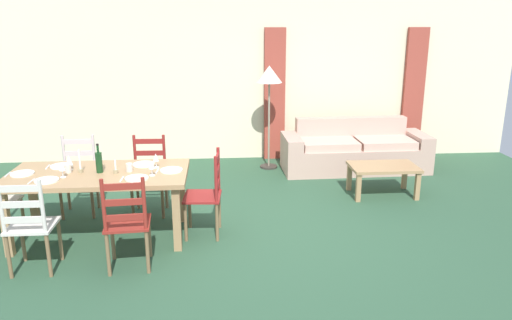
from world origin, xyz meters
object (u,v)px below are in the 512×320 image
standing_lamp (269,81)px  dining_chair_far_right (149,175)px  wine_glass_far_right (156,158)px  dining_chair_near_left (30,225)px  coffee_cup_primary (129,167)px  wine_glass_near_left (62,167)px  coffee_table (383,170)px  couch (354,151)px  dining_table (98,180)px  wine_bottle (99,162)px  wine_glass_far_left (69,160)px  dining_chair_head_east (207,194)px  dining_chair_near_right (127,223)px  wine_glass_near_right (152,165)px  dining_chair_far_left (79,176)px

standing_lamp → dining_chair_far_right: bearing=-133.2°
wine_glass_far_right → standing_lamp: (1.50, 2.35, 0.55)m
dining_chair_near_left → coffee_cup_primary: (0.81, 0.75, 0.32)m
wine_glass_near_left → coffee_table: (3.84, 1.22, -0.51)m
couch → coffee_table: (0.07, -1.22, 0.06)m
wine_glass_near_left → couch: 4.52m
dining_table → coffee_cup_primary: coffee_cup_primary is taller
wine_bottle → wine_glass_far_left: size_ratio=1.96×
dining_chair_head_east → standing_lamp: (0.94, 2.50, 0.93)m
dining_chair_near_right → coffee_table: 3.60m
wine_glass_far_left → wine_glass_far_right: same height
dining_chair_near_left → coffee_cup_primary: 1.15m
wine_bottle → wine_glass_far_left: 0.36m
dining_chair_far_right → wine_bottle: 0.91m
coffee_table → wine_glass_far_left: bearing=-165.9°
wine_glass_near_left → coffee_table: wine_glass_near_left is taller
coffee_cup_primary → dining_chair_far_right: bearing=81.6°
dining_chair_far_right → wine_glass_near_right: dining_chair_far_right is taller
dining_chair_far_right → coffee_table: dining_chair_far_right is taller
dining_chair_far_right → dining_chair_head_east: 1.02m
dining_chair_near_left → wine_glass_near_right: 1.28m
dining_chair_head_east → wine_glass_near_right: (-0.56, -0.14, 0.38)m
coffee_cup_primary → dining_chair_head_east: bearing=-1.9°
wine_glass_far_right → dining_chair_far_left: bearing=148.6°
coffee_table → dining_table: bearing=-162.8°
coffee_cup_primary → dining_table: bearing=-176.8°
dining_table → couch: 4.16m
wine_glass_near_right → standing_lamp: (1.51, 2.63, 0.55)m
couch → dining_chair_far_right: bearing=-152.2°
dining_chair_far_right → wine_glass_near_left: size_ratio=5.96×
dining_chair_far_left → wine_bottle: wine_bottle is taller
dining_chair_near_left → standing_lamp: size_ratio=0.59×
wine_bottle → wine_glass_near_right: bearing=-15.0°
dining_chair_head_east → coffee_cup_primary: bearing=178.1°
dining_chair_far_left → dining_chair_far_right: 0.86m
dining_chair_far_right → wine_glass_far_left: bearing=-141.8°
dining_table → wine_glass_near_left: wine_glass_near_left is taller
dining_chair_near_left → dining_chair_far_right: 1.71m
wine_bottle → wine_glass_far_right: bearing=13.0°
dining_chair_near_left → wine_glass_near_left: dining_chair_near_left is taller
wine_glass_near_right → couch: wine_glass_near_right is taller
dining_chair_near_left → wine_bottle: wine_bottle is taller
wine_glass_near_right → dining_chair_near_left: bearing=-151.6°
dining_chair_far_right → standing_lamp: 2.60m
wine_glass_near_right → coffee_cup_primary: (-0.26, 0.17, -0.07)m
dining_table → wine_glass_near_right: (0.59, -0.15, 0.20)m
wine_bottle → standing_lamp: (2.08, 2.48, 0.54)m
wine_glass_near_left → wine_glass_near_right: (0.91, -0.01, 0.00)m
wine_glass_near_left → coffee_cup_primary: wine_glass_near_left is taller
dining_chair_head_east → standing_lamp: bearing=69.3°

